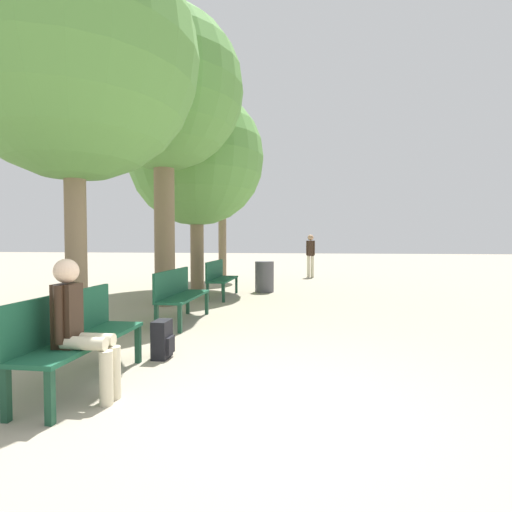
% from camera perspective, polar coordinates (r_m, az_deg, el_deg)
% --- Properties ---
extents(ground_plane, '(80.00, 80.00, 0.00)m').
position_cam_1_polar(ground_plane, '(3.72, 0.43, -20.44)').
color(ground_plane, gray).
extents(bench_row_0, '(0.47, 1.68, 0.92)m').
position_cam_1_polar(bench_row_0, '(4.35, -24.41, -9.82)').
color(bench_row_0, '#195138').
rests_on(bench_row_0, ground_plane).
extents(bench_row_1, '(0.47, 1.68, 0.92)m').
position_cam_1_polar(bench_row_1, '(7.12, -10.95, -5.00)').
color(bench_row_1, '#195138').
rests_on(bench_row_1, ground_plane).
extents(bench_row_2, '(0.47, 1.68, 0.92)m').
position_cam_1_polar(bench_row_2, '(10.07, -5.26, -2.84)').
color(bench_row_2, '#195138').
rests_on(bench_row_2, ground_plane).
extents(tree_row_0, '(3.40, 3.40, 5.65)m').
position_cam_1_polar(tree_row_0, '(6.50, -24.73, 24.65)').
color(tree_row_0, '#7A664C').
rests_on(tree_row_0, ground_plane).
extents(tree_row_1, '(3.49, 3.49, 6.46)m').
position_cam_1_polar(tree_row_1, '(9.57, -13.11, 21.96)').
color(tree_row_1, '#7A664C').
rests_on(tree_row_1, ground_plane).
extents(tree_row_2, '(3.77, 3.77, 5.62)m').
position_cam_1_polar(tree_row_2, '(11.61, -8.49, 13.59)').
color(tree_row_2, '#7A664C').
rests_on(tree_row_2, ground_plane).
extents(tree_row_3, '(2.25, 2.25, 5.24)m').
position_cam_1_polar(tree_row_3, '(14.76, -4.86, 12.51)').
color(tree_row_3, '#7A664C').
rests_on(tree_row_3, ground_plane).
extents(person_seated, '(0.57, 0.32, 1.27)m').
position_cam_1_polar(person_seated, '(3.95, -23.93, -8.92)').
color(person_seated, beige).
rests_on(person_seated, ground_plane).
extents(backpack, '(0.22, 0.29, 0.46)m').
position_cam_1_polar(backpack, '(5.09, -13.22, -11.55)').
color(backpack, black).
rests_on(backpack, ground_plane).
extents(pedestrian_near, '(0.33, 0.29, 1.65)m').
position_cam_1_polar(pedestrian_near, '(15.48, 7.79, 0.44)').
color(pedestrian_near, beige).
rests_on(pedestrian_near, ground_plane).
extents(trash_bin, '(0.52, 0.52, 0.85)m').
position_cam_1_polar(trash_bin, '(11.06, 1.22, -2.97)').
color(trash_bin, '#4C4C51').
rests_on(trash_bin, ground_plane).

